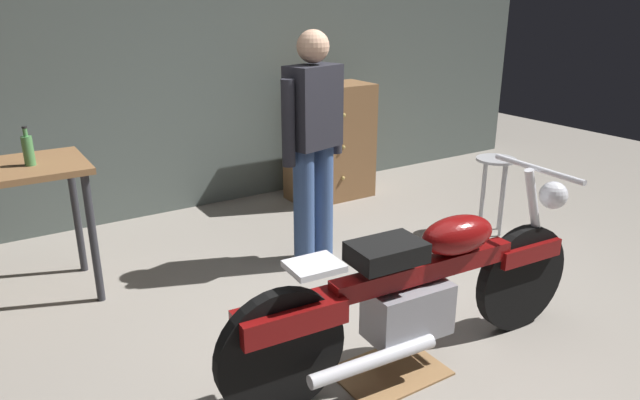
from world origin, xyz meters
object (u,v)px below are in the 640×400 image
object	(u,v)px
wooden_dresser	(330,142)
bottle	(28,150)
motorcycle	(420,288)
shop_stool	(495,175)
person_standing	(313,140)

from	to	relation	value
wooden_dresser	bottle	size ratio (longest dim) A/B	4.56
motorcycle	shop_stool	distance (m)	2.06
bottle	motorcycle	bearing A→B (deg)	-50.36
shop_stool	wooden_dresser	xyz separation A→B (m)	(-0.63, 1.48, 0.05)
person_standing	shop_stool	distance (m)	1.64
person_standing	wooden_dresser	xyz separation A→B (m)	(0.92, 1.18, -0.38)
motorcycle	bottle	bearing A→B (deg)	133.08
wooden_dresser	shop_stool	bearing A→B (deg)	-66.96
person_standing	wooden_dresser	world-z (taller)	person_standing
person_standing	shop_stool	size ratio (longest dim) A/B	2.61
person_standing	shop_stool	xyz separation A→B (m)	(1.55, -0.31, -0.43)
shop_stool	bottle	distance (m)	3.41
motorcycle	person_standing	bearing A→B (deg)	84.56
motorcycle	shop_stool	size ratio (longest dim) A/B	3.42
motorcycle	person_standing	distance (m)	1.47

